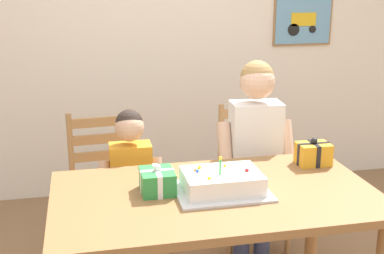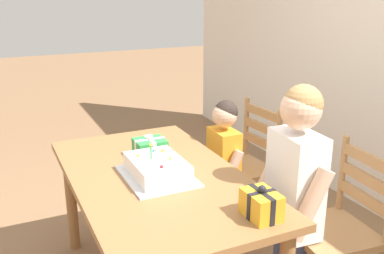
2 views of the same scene
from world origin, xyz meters
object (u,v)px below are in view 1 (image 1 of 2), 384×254
object	(u,v)px
gift_box_red_large	(313,154)
gift_box_beside_cake	(157,181)
dining_table	(215,211)
birthday_cake	(222,183)
chair_left	(106,187)
chair_right	(252,175)
child_older	(255,144)
child_younger	(131,177)

from	to	relation	value
gift_box_red_large	gift_box_beside_cake	xyz separation A→B (m)	(-0.88, -0.19, -0.01)
dining_table	gift_box_red_large	size ratio (longest dim) A/B	8.60
birthday_cake	gift_box_beside_cake	bearing A→B (deg)	166.91
chair_left	chair_right	xyz separation A→B (m)	(0.96, -0.00, 0.00)
gift_box_red_large	chair_left	world-z (taller)	chair_left
birthday_cake	chair_right	distance (m)	1.03
chair_left	chair_right	world-z (taller)	same
dining_table	gift_box_beside_cake	xyz separation A→B (m)	(-0.27, 0.06, 0.15)
child_older	gift_box_beside_cake	bearing A→B (deg)	-141.15
birthday_cake	chair_left	bearing A→B (deg)	120.52
birthday_cake	dining_table	bearing A→B (deg)	165.87
chair_right	child_older	size ratio (longest dim) A/B	0.72
dining_table	birthday_cake	world-z (taller)	birthday_cake
chair_right	dining_table	bearing A→B (deg)	-119.38
birthday_cake	child_older	world-z (taller)	child_older
chair_left	gift_box_red_large	bearing A→B (deg)	-28.79
dining_table	gift_box_red_large	xyz separation A→B (m)	(0.61, 0.26, 0.16)
dining_table	child_younger	size ratio (longest dim) A/B	1.50
gift_box_beside_cake	chair_right	bearing A→B (deg)	46.66
gift_box_beside_cake	chair_left	size ratio (longest dim) A/B	0.20
dining_table	child_older	world-z (taller)	child_older
gift_box_red_large	child_younger	distance (m)	1.04
dining_table	chair_left	bearing A→B (deg)	119.33
dining_table	chair_right	distance (m)	1.00
chair_left	gift_box_beside_cake	bearing A→B (deg)	-74.96
chair_left	child_older	xyz separation A→B (m)	(0.89, -0.25, 0.31)
birthday_cake	chair_left	world-z (taller)	birthday_cake
gift_box_beside_cake	child_younger	xyz separation A→B (m)	(-0.07, 0.54, -0.19)
chair_right	child_younger	world-z (taller)	child_younger
birthday_cake	gift_box_red_large	xyz separation A→B (m)	(0.59, 0.26, 0.01)
gift_box_red_large	gift_box_beside_cake	bearing A→B (deg)	-167.64
chair_right	child_younger	distance (m)	0.88
birthday_cake	child_older	size ratio (longest dim) A/B	0.35
chair_left	child_older	distance (m)	0.97
gift_box_beside_cake	dining_table	bearing A→B (deg)	-12.98
gift_box_beside_cake	chair_right	size ratio (longest dim) A/B	0.20
child_younger	gift_box_beside_cake	bearing A→B (deg)	-82.25
chair_right	child_older	world-z (taller)	child_older
child_younger	birthday_cake	bearing A→B (deg)	-58.82
dining_table	birthday_cake	xyz separation A→B (m)	(0.03, -0.01, 0.15)
birthday_cake	gift_box_red_large	size ratio (longest dim) A/B	2.46
gift_box_red_large	child_younger	world-z (taller)	child_younger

